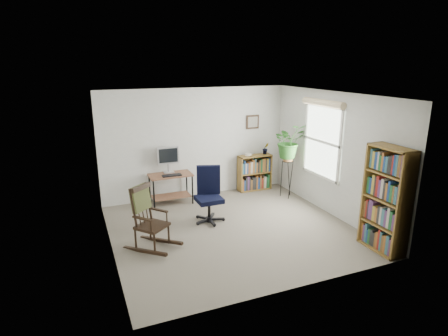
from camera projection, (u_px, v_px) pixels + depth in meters
name	position (u px, v px, depth m)	size (l,w,h in m)	color
floor	(232.00, 229.00, 6.78)	(4.20, 4.00, 0.00)	slate
ceiling	(233.00, 95.00, 6.12)	(4.20, 4.00, 0.00)	silver
wall_back	(196.00, 143.00, 8.23)	(4.20, 0.00, 2.40)	silver
wall_front	(297.00, 205.00, 4.67)	(4.20, 0.00, 2.40)	silver
wall_left	(106.00, 180.00, 5.68)	(0.00, 4.00, 2.40)	silver
wall_right	(332.00, 154.00, 7.22)	(0.00, 4.00, 2.40)	silver
window	(322.00, 142.00, 7.42)	(0.12, 1.20, 1.50)	white
desk	(171.00, 189.00, 7.95)	(0.89, 0.49, 0.64)	brown
monitor	(168.00, 160.00, 7.91)	(0.46, 0.16, 0.56)	#BDBCC1
keyboard	(172.00, 175.00, 7.75)	(0.40, 0.15, 0.03)	black
office_chair	(209.00, 195.00, 6.97)	(0.58, 0.58, 1.06)	black
rocking_chair	(152.00, 218.00, 5.96)	(0.55, 0.91, 1.06)	black
low_bookshelf	(255.00, 172.00, 8.78)	(0.80, 0.27, 0.84)	olive
tall_bookshelf	(386.00, 200.00, 5.83)	(0.32, 0.74, 1.70)	olive
plant_stand	(287.00, 176.00, 8.28)	(0.27, 0.27, 0.97)	black
spider_plant	(290.00, 125.00, 7.97)	(1.69, 1.88, 1.46)	#296222
potted_plant_small	(265.00, 152.00, 8.76)	(0.13, 0.24, 0.11)	#296222
framed_picture	(253.00, 122.00, 8.59)	(0.32, 0.04, 0.32)	black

